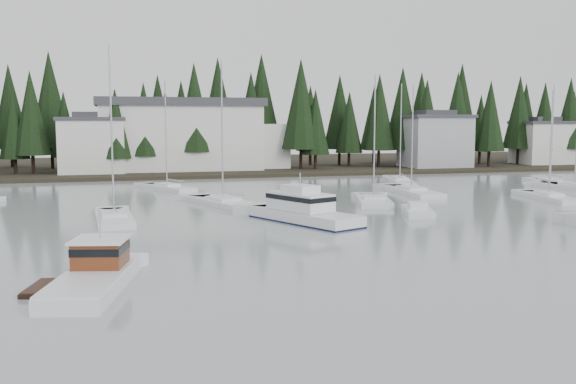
# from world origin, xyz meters

# --- Properties ---
(ground) EXTENTS (260.00, 260.00, 0.00)m
(ground) POSITION_xyz_m (0.00, 0.00, 0.00)
(ground) COLOR #8F999A
(ground) RESTS_ON ground
(far_shore_land) EXTENTS (240.00, 54.00, 1.00)m
(far_shore_land) POSITION_xyz_m (0.00, 97.00, 0.00)
(far_shore_land) COLOR black
(far_shore_land) RESTS_ON ground
(conifer_treeline) EXTENTS (200.00, 22.00, 20.00)m
(conifer_treeline) POSITION_xyz_m (0.00, 86.00, 0.00)
(conifer_treeline) COLOR black
(conifer_treeline) RESTS_ON ground
(house_west) EXTENTS (9.54, 7.42, 8.75)m
(house_west) POSITION_xyz_m (-18.00, 79.00, 4.65)
(house_west) COLOR silver
(house_west) RESTS_ON ground
(house_east_a) EXTENTS (10.60, 8.48, 9.25)m
(house_east_a) POSITION_xyz_m (36.00, 78.00, 4.90)
(house_east_a) COLOR #999EA0
(house_east_a) RESTS_ON ground
(house_east_b) EXTENTS (9.54, 7.42, 8.25)m
(house_east_b) POSITION_xyz_m (58.00, 80.00, 4.40)
(house_east_b) COLOR silver
(house_east_b) RESTS_ON ground
(harbor_inn) EXTENTS (29.50, 11.50, 10.90)m
(harbor_inn) POSITION_xyz_m (-2.96, 82.34, 5.78)
(harbor_inn) COLOR silver
(harbor_inn) RESTS_ON ground
(lobster_boat_brown) EXTENTS (5.40, 8.71, 4.11)m
(lobster_boat_brown) POSITION_xyz_m (-15.92, 13.10, 0.47)
(lobster_boat_brown) COLOR silver
(lobster_boat_brown) RESTS_ON ground
(cabin_cruiser_center) EXTENTS (7.19, 10.74, 4.44)m
(cabin_cruiser_center) POSITION_xyz_m (-0.75, 29.84, 0.67)
(cabin_cruiser_center) COLOR silver
(cabin_cruiser_center) RESTS_ON ground
(sailboat_1) EXTENTS (3.15, 9.34, 14.15)m
(sailboat_1) POSITION_xyz_m (-14.97, 34.00, 0.08)
(sailboat_1) COLOR silver
(sailboat_1) RESTS_ON ground
(sailboat_3) EXTENTS (3.72, 9.49, 11.45)m
(sailboat_3) POSITION_xyz_m (27.20, 37.35, 0.06)
(sailboat_3) COLOR silver
(sailboat_3) RESTS_ON ground
(sailboat_5) EXTENTS (6.23, 9.18, 13.01)m
(sailboat_5) POSITION_xyz_m (-9.10, 56.88, 0.08)
(sailboat_5) COLOR silver
(sailboat_5) RESTS_ON ground
(sailboat_7) EXTENTS (3.20, 11.03, 12.27)m
(sailboat_7) POSITION_xyz_m (16.40, 46.16, 0.05)
(sailboat_7) COLOR silver
(sailboat_7) RESTS_ON ground
(sailboat_8) EXTENTS (6.20, 10.39, 13.98)m
(sailboat_8) POSITION_xyz_m (-5.10, 41.68, 0.07)
(sailboat_8) COLOR silver
(sailboat_8) RESTS_ON ground
(sailboat_9) EXTENTS (4.61, 8.95, 12.87)m
(sailboat_9) POSITION_xyz_m (37.48, 50.64, 0.07)
(sailboat_9) COLOR silver
(sailboat_9) RESTS_ON ground
(sailboat_10) EXTENTS (5.28, 8.77, 12.74)m
(sailboat_10) POSITION_xyz_m (9.09, 39.26, 0.07)
(sailboat_10) COLOR silver
(sailboat_10) RESTS_ON ground
(sailboat_11) EXTENTS (5.11, 11.00, 13.17)m
(sailboat_11) POSITION_xyz_m (20.48, 57.86, 0.07)
(sailboat_11) COLOR silver
(sailboat_11) RESTS_ON ground
(sailboat_12) EXTENTS (4.93, 9.55, 11.18)m
(sailboat_12) POSITION_xyz_m (36.80, 45.37, 0.05)
(sailboat_12) COLOR silver
(sailboat_12) RESTS_ON ground
(runabout_1) EXTENTS (3.78, 5.74, 1.42)m
(runabout_1) POSITION_xyz_m (9.82, 31.35, 0.13)
(runabout_1) COLOR silver
(runabout_1) RESTS_ON ground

